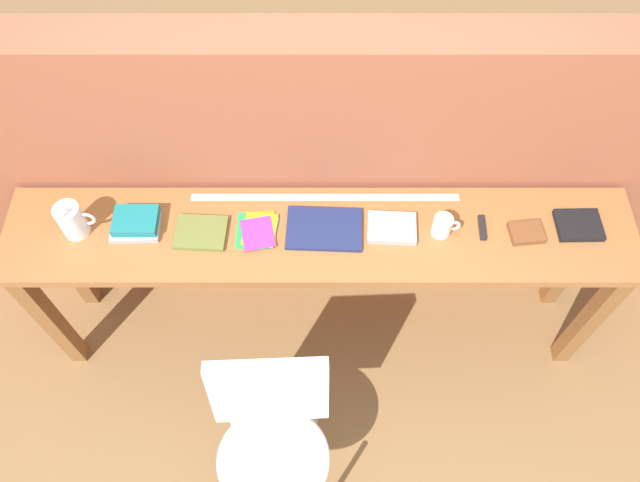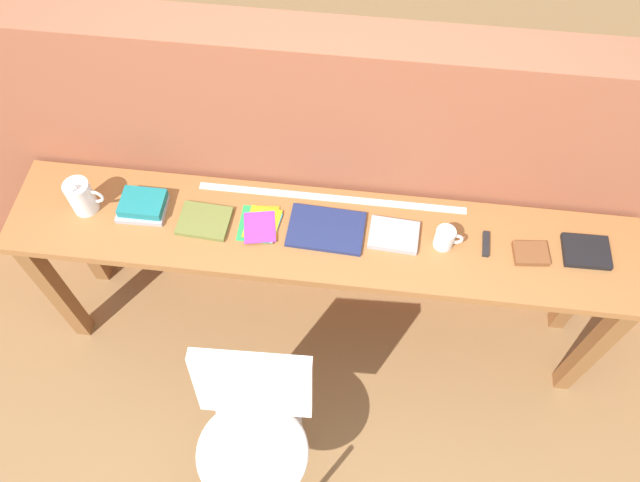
{
  "view_description": "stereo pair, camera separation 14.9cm",
  "coord_description": "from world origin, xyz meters",
  "px_view_note": "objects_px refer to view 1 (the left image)",
  "views": [
    {
      "loc": [
        -0.0,
        -1.01,
        2.94
      ],
      "look_at": [
        0.0,
        0.25,
        0.9
      ],
      "focal_mm": 35.0,
      "sensor_mm": 36.0,
      "label": 1
    },
    {
      "loc": [
        0.15,
        -1.0,
        2.94
      ],
      "look_at": [
        0.0,
        0.25,
        0.9
      ],
      "focal_mm": 35.0,
      "sensor_mm": 36.0,
      "label": 2
    }
  ],
  "objects_px": {
    "chair_white_moulded": "(272,436)",
    "mug": "(443,226)",
    "book_open_centre": "(324,229)",
    "book_repair_rightmost": "(579,225)",
    "pitcher_white": "(72,220)",
    "leather_journal_brown": "(526,232)",
    "pamphlet_pile_colourful": "(258,230)",
    "multitool_folded": "(482,227)",
    "book_stack_leftmost": "(136,223)",
    "magazine_cycling": "(201,233)"
  },
  "relations": [
    {
      "from": "chair_white_moulded",
      "to": "mug",
      "type": "relative_size",
      "value": 8.1
    },
    {
      "from": "book_open_centre",
      "to": "book_repair_rightmost",
      "type": "relative_size",
      "value": 1.68
    },
    {
      "from": "pitcher_white",
      "to": "leather_journal_brown",
      "type": "distance_m",
      "value": 1.75
    },
    {
      "from": "book_open_centre",
      "to": "pamphlet_pile_colourful",
      "type": "bearing_deg",
      "value": -176.12
    },
    {
      "from": "multitool_folded",
      "to": "pitcher_white",
      "type": "bearing_deg",
      "value": -179.61
    },
    {
      "from": "chair_white_moulded",
      "to": "book_stack_leftmost",
      "type": "relative_size",
      "value": 4.62
    },
    {
      "from": "chair_white_moulded",
      "to": "leather_journal_brown",
      "type": "bearing_deg",
      "value": 34.87
    },
    {
      "from": "chair_white_moulded",
      "to": "mug",
      "type": "bearing_deg",
      "value": 46.73
    },
    {
      "from": "multitool_folded",
      "to": "magazine_cycling",
      "type": "bearing_deg",
      "value": -178.75
    },
    {
      "from": "chair_white_moulded",
      "to": "magazine_cycling",
      "type": "xyz_separation_m",
      "value": [
        -0.28,
        0.69,
        0.36
      ]
    },
    {
      "from": "magazine_cycling",
      "to": "book_repair_rightmost",
      "type": "bearing_deg",
      "value": 4.39
    },
    {
      "from": "pitcher_white",
      "to": "magazine_cycling",
      "type": "bearing_deg",
      "value": -1.58
    },
    {
      "from": "magazine_cycling",
      "to": "pamphlet_pile_colourful",
      "type": "distance_m",
      "value": 0.22
    },
    {
      "from": "magazine_cycling",
      "to": "book_open_centre",
      "type": "distance_m",
      "value": 0.48
    },
    {
      "from": "chair_white_moulded",
      "to": "book_open_centre",
      "type": "relative_size",
      "value": 3.02
    },
    {
      "from": "pitcher_white",
      "to": "book_open_centre",
      "type": "height_order",
      "value": "pitcher_white"
    },
    {
      "from": "book_stack_leftmost",
      "to": "chair_white_moulded",
      "type": "bearing_deg",
      "value": -53.42
    },
    {
      "from": "multitool_folded",
      "to": "book_repair_rightmost",
      "type": "height_order",
      "value": "book_repair_rightmost"
    },
    {
      "from": "magazine_cycling",
      "to": "mug",
      "type": "xyz_separation_m",
      "value": [
        0.94,
        0.01,
        0.04
      ]
    },
    {
      "from": "book_stack_leftmost",
      "to": "mug",
      "type": "distance_m",
      "value": 1.2
    },
    {
      "from": "pitcher_white",
      "to": "pamphlet_pile_colourful",
      "type": "xyz_separation_m",
      "value": [
        0.71,
        -0.0,
        -0.07
      ]
    },
    {
      "from": "pitcher_white",
      "to": "multitool_folded",
      "type": "distance_m",
      "value": 1.59
    },
    {
      "from": "chair_white_moulded",
      "to": "book_stack_leftmost",
      "type": "bearing_deg",
      "value": 126.58
    },
    {
      "from": "chair_white_moulded",
      "to": "mug",
      "type": "distance_m",
      "value": 1.04
    },
    {
      "from": "magazine_cycling",
      "to": "multitool_folded",
      "type": "distance_m",
      "value": 1.1
    },
    {
      "from": "leather_journal_brown",
      "to": "book_repair_rightmost",
      "type": "bearing_deg",
      "value": 3.6
    },
    {
      "from": "pitcher_white",
      "to": "book_stack_leftmost",
      "type": "distance_m",
      "value": 0.23
    },
    {
      "from": "magazine_cycling",
      "to": "leather_journal_brown",
      "type": "xyz_separation_m",
      "value": [
        1.27,
        -0.0,
        0.0
      ]
    },
    {
      "from": "magazine_cycling",
      "to": "book_repair_rightmost",
      "type": "height_order",
      "value": "book_repair_rightmost"
    },
    {
      "from": "book_open_centre",
      "to": "chair_white_moulded",
      "type": "bearing_deg",
      "value": -103.44
    },
    {
      "from": "magazine_cycling",
      "to": "book_open_centre",
      "type": "xyz_separation_m",
      "value": [
        0.48,
        0.02,
        -0.0
      ]
    },
    {
      "from": "book_stack_leftmost",
      "to": "book_open_centre",
      "type": "xyz_separation_m",
      "value": [
        0.74,
        -0.01,
        -0.02
      ]
    },
    {
      "from": "pitcher_white",
      "to": "magazine_cycling",
      "type": "distance_m",
      "value": 0.49
    },
    {
      "from": "pitcher_white",
      "to": "mug",
      "type": "xyz_separation_m",
      "value": [
        1.42,
        -0.0,
        -0.03
      ]
    },
    {
      "from": "book_open_centre",
      "to": "mug",
      "type": "distance_m",
      "value": 0.46
    },
    {
      "from": "chair_white_moulded",
      "to": "multitool_folded",
      "type": "height_order",
      "value": "multitool_folded"
    },
    {
      "from": "magazine_cycling",
      "to": "mug",
      "type": "height_order",
      "value": "mug"
    },
    {
      "from": "book_stack_leftmost",
      "to": "pitcher_white",
      "type": "bearing_deg",
      "value": -174.92
    },
    {
      "from": "chair_white_moulded",
      "to": "leather_journal_brown",
      "type": "height_order",
      "value": "leather_journal_brown"
    },
    {
      "from": "book_stack_leftmost",
      "to": "pamphlet_pile_colourful",
      "type": "xyz_separation_m",
      "value": [
        0.48,
        -0.02,
        -0.02
      ]
    },
    {
      "from": "mug",
      "to": "multitool_folded",
      "type": "distance_m",
      "value": 0.17
    },
    {
      "from": "mug",
      "to": "multitool_folded",
      "type": "xyz_separation_m",
      "value": [
        0.16,
        0.02,
        -0.04
      ]
    },
    {
      "from": "book_stack_leftmost",
      "to": "magazine_cycling",
      "type": "height_order",
      "value": "book_stack_leftmost"
    },
    {
      "from": "magazine_cycling",
      "to": "book_repair_rightmost",
      "type": "distance_m",
      "value": 1.48
    },
    {
      "from": "pamphlet_pile_colourful",
      "to": "book_stack_leftmost",
      "type": "bearing_deg",
      "value": 177.36
    },
    {
      "from": "mug",
      "to": "book_repair_rightmost",
      "type": "bearing_deg",
      "value": 2.52
    },
    {
      "from": "pamphlet_pile_colourful",
      "to": "mug",
      "type": "distance_m",
      "value": 0.72
    },
    {
      "from": "book_open_centre",
      "to": "pitcher_white",
      "type": "bearing_deg",
      "value": -177.38
    },
    {
      "from": "pamphlet_pile_colourful",
      "to": "mug",
      "type": "xyz_separation_m",
      "value": [
        0.72,
        -0.0,
        0.04
      ]
    },
    {
      "from": "multitool_folded",
      "to": "pamphlet_pile_colourful",
      "type": "bearing_deg",
      "value": -179.18
    }
  ]
}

